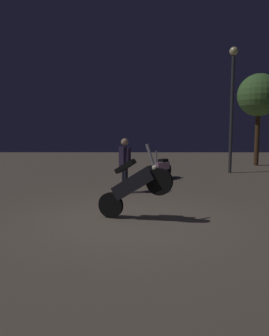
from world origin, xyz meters
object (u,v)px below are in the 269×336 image
at_px(motorcycle_black_foreground, 134,186).
at_px(motorcycle_pink_parked_left, 161,168).
at_px(streetlamp_near, 232,95).
at_px(person_rider_beside, 125,161).

xyz_separation_m(motorcycle_black_foreground, motorcycle_pink_parked_left, (0.98, 5.76, -0.31)).
xyz_separation_m(motorcycle_black_foreground, streetlamp_near, (4.13, 7.63, 2.61)).
xyz_separation_m(motorcycle_black_foreground, person_rider_beside, (-0.30, 3.04, 0.23)).
relative_size(motorcycle_black_foreground, streetlamp_near, 0.31).
relative_size(motorcycle_pink_parked_left, person_rider_beside, 0.89).
height_order(motorcycle_black_foreground, person_rider_beside, person_rider_beside).
relative_size(motorcycle_pink_parked_left, streetlamp_near, 0.28).
bearing_deg(streetlamp_near, person_rider_beside, -133.96).
xyz_separation_m(motorcycle_pink_parked_left, person_rider_beside, (-1.28, -2.73, 0.54)).
distance_m(motorcycle_pink_parked_left, person_rider_beside, 3.06).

